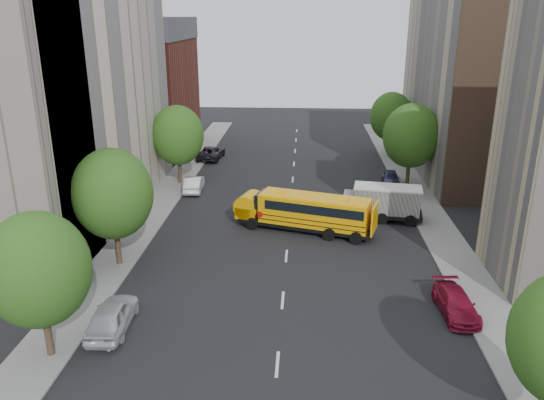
# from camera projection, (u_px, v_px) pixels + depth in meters

# --- Properties ---
(ground) EXTENTS (120.00, 120.00, 0.00)m
(ground) POSITION_uv_depth(u_px,v_px,m) (287.00, 244.00, 38.31)
(ground) COLOR black
(ground) RESTS_ON ground
(sidewalk_left) EXTENTS (3.00, 80.00, 0.12)m
(sidewalk_left) POSITION_uv_depth(u_px,v_px,m) (150.00, 215.00, 43.67)
(sidewalk_left) COLOR slate
(sidewalk_left) RESTS_ON ground
(sidewalk_right) EXTENTS (3.00, 80.00, 0.12)m
(sidewalk_right) POSITION_uv_depth(u_px,v_px,m) (433.00, 222.00, 42.34)
(sidewalk_right) COLOR slate
(sidewalk_right) RESTS_ON ground
(lane_markings) EXTENTS (0.15, 64.00, 0.01)m
(lane_markings) POSITION_uv_depth(u_px,v_px,m) (291.00, 199.00, 47.73)
(lane_markings) COLOR silver
(lane_markings) RESTS_ON ground
(building_left_cream) EXTENTS (10.00, 26.00, 20.00)m
(building_left_cream) POSITION_uv_depth(u_px,v_px,m) (63.00, 91.00, 41.71)
(building_left_cream) COLOR beige
(building_left_cream) RESTS_ON ground
(building_left_redbrick) EXTENTS (10.00, 15.00, 13.00)m
(building_left_redbrick) POSITION_uv_depth(u_px,v_px,m) (146.00, 96.00, 63.60)
(building_left_redbrick) COLOR maroon
(building_left_redbrick) RESTS_ON ground
(building_right_far) EXTENTS (10.00, 22.00, 18.00)m
(building_right_far) POSITION_uv_depth(u_px,v_px,m) (474.00, 85.00, 53.16)
(building_right_far) COLOR tan
(building_right_far) RESTS_ON ground
(building_right_sidewall) EXTENTS (10.10, 0.30, 18.00)m
(building_right_sidewall) POSITION_uv_depth(u_px,v_px,m) (515.00, 102.00, 42.79)
(building_right_sidewall) COLOR brown
(building_right_sidewall) RESTS_ON ground
(street_tree_0) EXTENTS (4.80, 4.80, 7.41)m
(street_tree_0) POSITION_uv_depth(u_px,v_px,m) (38.00, 270.00, 24.22)
(street_tree_0) COLOR #38281C
(street_tree_0) RESTS_ON ground
(street_tree_1) EXTENTS (5.12, 5.12, 7.90)m
(street_tree_1) POSITION_uv_depth(u_px,v_px,m) (113.00, 194.00, 33.54)
(street_tree_1) COLOR #38281C
(street_tree_1) RESTS_ON ground
(street_tree_2) EXTENTS (4.99, 4.99, 7.71)m
(street_tree_2) POSITION_uv_depth(u_px,v_px,m) (178.00, 135.00, 50.55)
(street_tree_2) COLOR #38281C
(street_tree_2) RESTS_ON ground
(street_tree_4) EXTENTS (5.25, 5.25, 8.10)m
(street_tree_4) POSITION_uv_depth(u_px,v_px,m) (411.00, 136.00, 49.20)
(street_tree_4) COLOR #38281C
(street_tree_4) RESTS_ON ground
(street_tree_5) EXTENTS (4.86, 4.86, 7.51)m
(street_tree_5) POSITION_uv_depth(u_px,v_px,m) (391.00, 117.00, 60.63)
(street_tree_5) COLOR #38281C
(street_tree_5) RESTS_ON ground
(school_bus) EXTENTS (10.56, 5.24, 2.92)m
(school_bus) POSITION_uv_depth(u_px,v_px,m) (304.00, 210.00, 40.27)
(school_bus) COLOR black
(school_bus) RESTS_ON ground
(safari_truck) EXTENTS (6.85, 3.34, 2.82)m
(safari_truck) POSITION_uv_depth(u_px,v_px,m) (381.00, 202.00, 42.49)
(safari_truck) COLOR black
(safari_truck) RESTS_ON ground
(parked_car_0) EXTENTS (2.08, 4.74, 1.59)m
(parked_car_0) POSITION_uv_depth(u_px,v_px,m) (112.00, 316.00, 27.70)
(parked_car_0) COLOR silver
(parked_car_0) RESTS_ON ground
(parked_car_1) EXTENTS (1.81, 4.43, 1.43)m
(parked_car_1) POSITION_uv_depth(u_px,v_px,m) (194.00, 184.00, 49.71)
(parked_car_1) COLOR white
(parked_car_1) RESTS_ON ground
(parked_car_2) EXTENTS (2.85, 5.51, 1.48)m
(parked_car_2) POSITION_uv_depth(u_px,v_px,m) (211.00, 152.00, 60.92)
(parked_car_2) COLOR black
(parked_car_2) RESTS_ON ground
(parked_car_3) EXTENTS (2.05, 4.48, 1.27)m
(parked_car_3) POSITION_uv_depth(u_px,v_px,m) (456.00, 303.00, 29.19)
(parked_car_3) COLOR maroon
(parked_car_3) RESTS_ON ground
(parked_car_4) EXTENTS (1.80, 3.97, 1.32)m
(parked_car_4) POSITION_uv_depth(u_px,v_px,m) (391.00, 178.00, 51.74)
(parked_car_4) COLOR #373761
(parked_car_4) RESTS_ON ground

